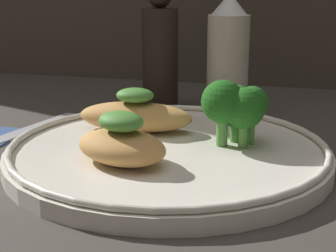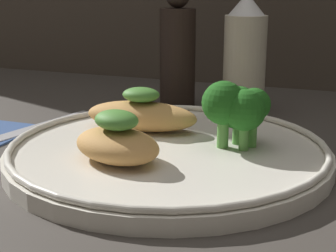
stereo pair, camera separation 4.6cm
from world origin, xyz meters
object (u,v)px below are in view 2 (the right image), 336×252
Objects in this scene: sauce_bottle at (245,57)px; pepper_grinder at (178,53)px; plate at (168,151)px; broccoli_bunch at (239,108)px.

pepper_grinder is at bearing 180.00° from sauce_bottle.
broccoli_bunch reaches higher than plate.
sauce_bottle is 8.75cm from pepper_grinder.
pepper_grinder is at bearing 124.49° from broccoli_bunch.
broccoli_bunch is at bearing -55.51° from pepper_grinder.
pepper_grinder reaches higher than plate.
sauce_bottle reaches higher than broccoli_bunch.
plate is 1.87× the size of pepper_grinder.
sauce_bottle reaches higher than plate.
pepper_grinder is (-8.75, 0.00, 0.04)cm from sauce_bottle.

